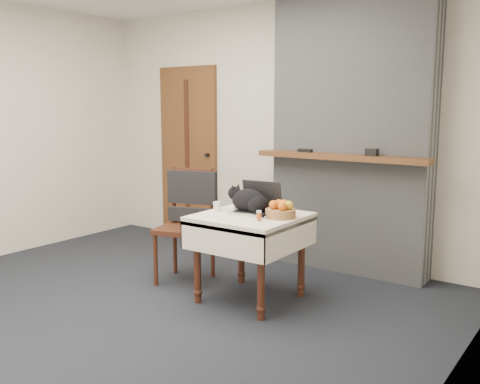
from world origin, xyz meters
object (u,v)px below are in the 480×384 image
object	(u,v)px
laptop	(257,205)
cream_jar	(217,206)
fruit_basket	(281,211)
pill_bottle	(259,216)
side_table	(250,229)
chair	(189,209)
door	(189,153)
cat	(249,201)

from	to	relation	value
laptop	cream_jar	distance (m)	0.34
fruit_basket	pill_bottle	bearing A→B (deg)	-108.52
pill_bottle	fruit_basket	world-z (taller)	fruit_basket
side_table	fruit_basket	bearing A→B (deg)	10.83
fruit_basket	chair	size ratio (longest dim) A/B	0.23
door	cream_jar	bearing A→B (deg)	-42.57
fruit_basket	laptop	bearing A→B (deg)	170.14
side_table	cat	xyz separation A→B (m)	(-0.04, 0.05, 0.21)
side_table	fruit_basket	distance (m)	0.30
cat	cream_jar	bearing A→B (deg)	-159.31
pill_bottle	chair	world-z (taller)	chair
cream_jar	pill_bottle	world-z (taller)	pill_bottle
side_table	door	bearing A→B (deg)	143.32
pill_bottle	chair	distance (m)	0.99
laptop	cream_jar	size ratio (longest dim) A/B	4.99
door	side_table	size ratio (longest dim) A/B	2.56
side_table	chair	bearing A→B (deg)	169.79
fruit_basket	side_table	bearing A→B (deg)	-169.17
fruit_basket	chair	world-z (taller)	chair
laptop	fruit_basket	distance (m)	0.25
fruit_basket	chair	distance (m)	1.02
fruit_basket	chair	bearing A→B (deg)	174.97
laptop	chair	xyz separation A→B (m)	(-0.77, 0.05, -0.12)
door	fruit_basket	bearing A→B (deg)	-32.23
door	fruit_basket	distance (m)	2.44
fruit_basket	door	bearing A→B (deg)	147.77
cat	fruit_basket	xyz separation A→B (m)	(0.29, 0.00, -0.04)
laptop	fruit_basket	size ratio (longest dim) A/B	1.57
cat	fruit_basket	size ratio (longest dim) A/B	1.91
laptop	chair	world-z (taller)	chair
laptop	cat	size ratio (longest dim) A/B	0.82
fruit_basket	cat	bearing A→B (deg)	-179.71
chair	door	bearing A→B (deg)	114.52
laptop	cat	distance (m)	0.07
side_table	cream_jar	size ratio (longest dim) A/B	10.59
door	side_table	xyz separation A→B (m)	(1.80, -1.34, -0.41)
cat	fruit_basket	world-z (taller)	cat
pill_bottle	cat	bearing A→B (deg)	138.29
side_table	laptop	bearing A→B (deg)	86.80
laptop	pill_bottle	distance (m)	0.30
door	cat	distance (m)	2.20
door	cream_jar	size ratio (longest dim) A/B	27.15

